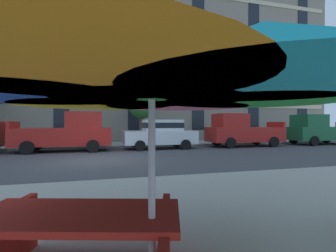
% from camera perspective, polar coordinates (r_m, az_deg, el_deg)
% --- Properties ---
extents(ground_plane, '(120.00, 120.00, 0.00)m').
position_cam_1_polar(ground_plane, '(11.12, -15.74, -7.46)').
color(ground_plane, '#424244').
extents(sidewalk_far, '(56.00, 3.60, 0.12)m').
position_cam_1_polar(sidewalk_far, '(17.88, -15.56, -4.21)').
color(sidewalk_far, gray).
rests_on(sidewalk_far, ground).
extents(apartment_building, '(44.08, 12.08, 19.20)m').
position_cam_1_polar(apartment_building, '(27.22, -15.52, 17.78)').
color(apartment_building, gray).
rests_on(apartment_building, ground).
extents(pickup_red_midblock, '(5.10, 2.12, 2.20)m').
position_cam_1_polar(pickup_red_midblock, '(14.83, -22.05, -1.48)').
color(pickup_red_midblock, '#B21E19').
rests_on(pickup_red_midblock, ground).
extents(sedan_white, '(4.40, 1.98, 1.78)m').
position_cam_1_polar(sedan_white, '(15.15, -1.69, -1.69)').
color(sedan_white, silver).
rests_on(sedan_white, ground).
extents(pickup_red_downstreet, '(5.10, 2.12, 2.20)m').
position_cam_1_polar(pickup_red_downstreet, '(17.33, 16.61, -1.17)').
color(pickup_red_downstreet, '#B21E19').
rests_on(pickup_red_downstreet, ground).
extents(pickup_green, '(5.10, 2.12, 2.20)m').
position_cam_1_polar(pickup_green, '(21.44, 31.38, -0.89)').
color(pickup_green, '#195933').
rests_on(pickup_green, ground).
extents(street_tree_middle, '(2.13, 2.41, 4.21)m').
position_cam_1_polar(street_tree_middle, '(18.05, -5.93, 5.34)').
color(street_tree_middle, brown).
rests_on(street_tree_middle, ground).
extents(patio_umbrella, '(3.57, 3.31, 2.21)m').
position_cam_1_polar(patio_umbrella, '(2.09, -3.78, 11.36)').
color(patio_umbrella, silver).
rests_on(patio_umbrella, ground).
extents(picnic_table, '(2.15, 1.96, 0.77)m').
position_cam_1_polar(picnic_table, '(2.56, -20.16, -24.18)').
color(picnic_table, red).
rests_on(picnic_table, ground).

